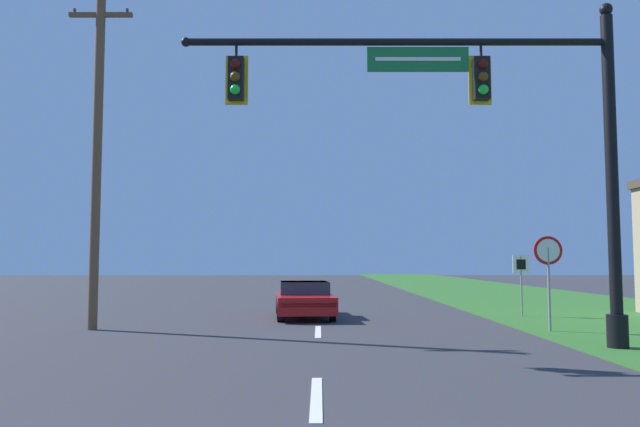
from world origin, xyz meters
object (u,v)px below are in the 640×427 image
Objects in this scene: signal_mast at (503,135)px; utility_pole_near at (98,148)px; stop_sign at (549,262)px; route_sign_post at (522,272)px; car_ahead at (305,299)px.

utility_pole_near is (-10.23, 3.85, 0.44)m from signal_mast.
stop_sign reaches higher than route_sign_post.
car_ahead is 1.83× the size of stop_sign.
signal_mast is 0.99× the size of utility_pole_near.
utility_pole_near is at bearing 176.83° from stop_sign.
signal_mast is 8.74m from route_sign_post.
car_ahead is 0.47× the size of utility_pole_near.
utility_pole_near is (-12.33, 0.68, 3.19)m from stop_sign.
stop_sign is at bearing -3.17° from utility_pole_near.
signal_mast reaches higher than car_ahead.
signal_mast is at bearing -123.49° from stop_sign.
car_ahead is at bearing 120.53° from signal_mast.
utility_pole_near is (-13.05, -3.83, 3.53)m from route_sign_post.
stop_sign is 4.58m from route_sign_post.
car_ahead is at bearing -179.80° from route_sign_post.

